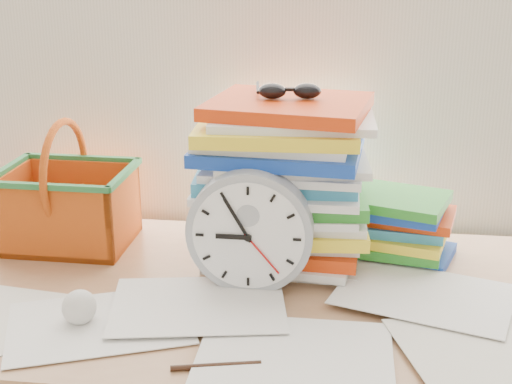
# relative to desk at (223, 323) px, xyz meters

# --- Properties ---
(desk) EXTENTS (1.40, 0.70, 0.75)m
(desk) POSITION_rel_desk_xyz_m (0.00, 0.00, 0.00)
(desk) COLOR #AA774F
(desk) RESTS_ON ground
(paper_stack) EXTENTS (0.37, 0.31, 0.35)m
(paper_stack) POSITION_rel_desk_xyz_m (0.11, 0.16, 0.25)
(paper_stack) COLOR white
(paper_stack) RESTS_ON desk
(clock) EXTENTS (0.25, 0.05, 0.25)m
(clock) POSITION_rel_desk_xyz_m (0.05, 0.01, 0.20)
(clock) COLOR #9FA4AC
(clock) RESTS_ON desk
(sunglasses) EXTENTS (0.16, 0.14, 0.04)m
(sunglasses) POSITION_rel_desk_xyz_m (0.11, 0.17, 0.44)
(sunglasses) COLOR black
(sunglasses) RESTS_ON paper_stack
(book_stack) EXTENTS (0.28, 0.24, 0.14)m
(book_stack) POSITION_rel_desk_xyz_m (0.35, 0.21, 0.15)
(book_stack) COLOR white
(book_stack) RESTS_ON desk
(basket) EXTENTS (0.29, 0.22, 0.28)m
(basket) POSITION_rel_desk_xyz_m (-0.38, 0.19, 0.22)
(basket) COLOR #DE5C15
(basket) RESTS_ON desk
(crumpled_ball) EXTENTS (0.06, 0.06, 0.06)m
(crumpled_ball) POSITION_rel_desk_xyz_m (-0.23, -0.16, 0.11)
(crumpled_ball) COLOR white
(crumpled_ball) RESTS_ON desk
(pen) EXTENTS (0.15, 0.04, 0.01)m
(pen) POSITION_rel_desk_xyz_m (0.04, -0.28, 0.08)
(pen) COLOR black
(pen) RESTS_ON desk
(scattered_papers) EXTENTS (1.26, 0.42, 0.02)m
(scattered_papers) POSITION_rel_desk_xyz_m (0.00, 0.00, 0.08)
(scattered_papers) COLOR white
(scattered_papers) RESTS_ON desk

